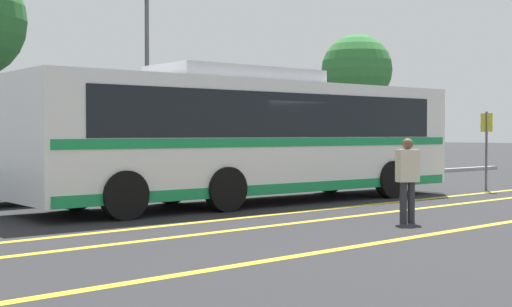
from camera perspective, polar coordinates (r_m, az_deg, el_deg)
The scene contains 12 objects.
ground_plane at distance 18.19m, azimuth 1.57°, elevation -3.86°, with size 220.00×220.00×0.00m, color #262628.
lane_strip_0 at distance 16.27m, azimuth 5.16°, elevation -4.50°, with size 0.20×31.90×0.01m, color gold.
lane_strip_1 at distance 15.40m, azimuth 8.78°, elevation -4.87°, with size 0.20×31.90×0.01m, color gold.
lane_strip_2 at distance 13.87m, azimuth 17.28°, elevation -5.63°, with size 0.20×31.90×0.01m, color gold.
curb_strip at distance 21.80m, azimuth -8.72°, elevation -2.77°, with size 39.90×0.36×0.15m, color #99999E.
transit_bus at distance 17.75m, azimuth -0.04°, elevation 1.54°, with size 12.32×3.18×3.32m.
parked_car_1 at distance 18.27m, azimuth -19.51°, elevation -1.55°, with size 4.62×1.88×1.52m.
parked_car_2 at distance 21.60m, azimuth -2.97°, elevation -1.20°, with size 4.52×2.02×1.30m.
pedestrian_0 at distance 14.09m, azimuth 12.02°, elevation -1.70°, with size 0.47×0.38×1.64m.
bus_stop_sign at distance 22.72m, azimuth 17.95°, elevation 0.98°, with size 0.07×0.40×2.40m.
street_lamp at distance 23.48m, azimuth -8.72°, elevation 9.11°, with size 0.52×0.52×6.56m.
tree_1 at distance 35.87m, azimuth 8.07°, elevation 6.61°, with size 3.51×3.51×6.65m.
Camera 1 is at (-12.38, -13.22, 1.73)m, focal length 50.00 mm.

